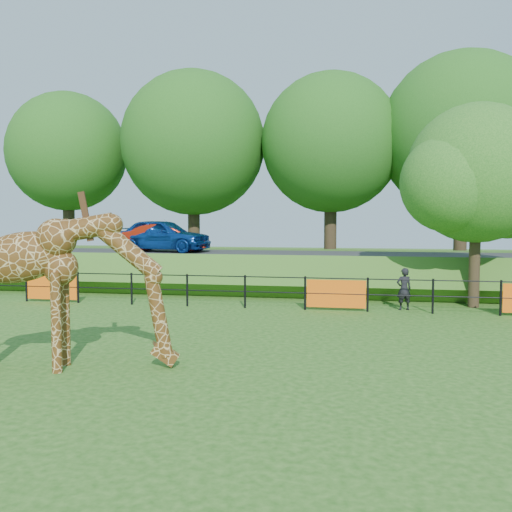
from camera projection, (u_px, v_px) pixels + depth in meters
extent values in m
plane|color=#205114|center=(161.00, 373.00, 11.10)|extent=(90.00, 90.00, 0.00)
cube|color=#205114|center=(278.00, 268.00, 26.25)|extent=(40.00, 9.00, 1.30)
cube|color=#2B2A2D|center=(273.00, 255.00, 24.73)|extent=(40.00, 5.00, 0.12)
imported|color=#123F98|center=(163.00, 235.00, 26.16)|extent=(4.68, 2.50, 1.51)
imported|color=#A51D0B|center=(167.00, 238.00, 26.23)|extent=(3.91, 1.56, 1.27)
imported|color=black|center=(404.00, 289.00, 18.50)|extent=(0.58, 0.47, 1.37)
cylinder|color=black|center=(475.00, 260.00, 19.01)|extent=(0.36, 0.36, 3.20)
sphere|color=#1B5818|center=(477.00, 173.00, 18.81)|extent=(4.60, 4.60, 4.60)
sphere|color=#1B5818|center=(508.00, 188.00, 19.31)|extent=(3.45, 3.45, 3.45)
sphere|color=#1B5818|center=(451.00, 183.00, 18.33)|extent=(3.22, 3.22, 3.22)
cylinder|color=black|center=(69.00, 225.00, 35.08)|extent=(0.70, 0.70, 5.00)
sphere|color=#1B5115|center=(67.00, 152.00, 34.77)|extent=(7.20, 7.20, 7.20)
cylinder|color=black|center=(194.00, 226.00, 33.60)|extent=(0.70, 0.70, 5.00)
sphere|color=#1B5115|center=(193.00, 143.00, 33.26)|extent=(8.40, 8.40, 8.40)
cylinder|color=black|center=(330.00, 226.00, 32.12)|extent=(0.70, 0.70, 5.00)
sphere|color=#1B5115|center=(331.00, 143.00, 31.80)|extent=(7.80, 7.80, 7.80)
cylinder|color=black|center=(460.00, 226.00, 30.83)|extent=(0.70, 0.70, 5.00)
sphere|color=#1B5115|center=(463.00, 134.00, 30.48)|extent=(8.80, 8.80, 8.80)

